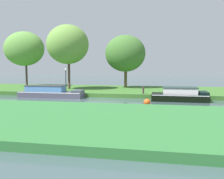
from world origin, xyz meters
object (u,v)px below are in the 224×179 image
at_px(willow_tree_centre, 68,44).
at_px(willow_tree_left, 24,49).
at_px(lamp_post, 66,77).
at_px(willow_tree_right, 125,53).
at_px(black_narrowboat, 180,95).
at_px(mooring_post_near, 143,90).
at_px(slate_barge, 50,92).
at_px(channel_buoy, 147,102).

bearing_deg(willow_tree_centre, willow_tree_left, 159.36).
relative_size(willow_tree_centre, lamp_post, 3.05).
height_order(willow_tree_left, willow_tree_centre, willow_tree_centre).
bearing_deg(willow_tree_right, willow_tree_left, -178.41).
xyz_separation_m(black_narrowboat, willow_tree_left, (-19.44, 7.18, 4.80)).
relative_size(lamp_post, mooring_post_near, 3.50).
bearing_deg(mooring_post_near, lamp_post, 173.34).
height_order(willow_tree_left, mooring_post_near, willow_tree_left).
height_order(slate_barge, mooring_post_near, slate_barge).
bearing_deg(slate_barge, black_narrowboat, -0.00).
xyz_separation_m(lamp_post, mooring_post_near, (8.40, -0.98, -1.22)).
bearing_deg(slate_barge, willow_tree_left, 133.71).
relative_size(willow_tree_right, lamp_post, 2.65).
height_order(willow_tree_left, channel_buoy, willow_tree_left).
bearing_deg(mooring_post_near, black_narrowboat, -21.98).
bearing_deg(channel_buoy, willow_tree_centre, 140.54).
distance_m(willow_tree_centre, channel_buoy, 13.52).
bearing_deg(black_narrowboat, willow_tree_left, 159.73).
distance_m(slate_barge, mooring_post_near, 9.26).
xyz_separation_m(willow_tree_left, willow_tree_centre, (7.06, -2.66, 0.25)).
relative_size(black_narrowboat, mooring_post_near, 7.04).
distance_m(black_narrowboat, willow_tree_right, 10.54).
height_order(willow_tree_right, mooring_post_near, willow_tree_right).
bearing_deg(black_narrowboat, mooring_post_near, 158.02).
bearing_deg(willow_tree_left, willow_tree_right, 1.59).
distance_m(willow_tree_centre, lamp_post, 4.23).
bearing_deg(willow_tree_right, willow_tree_centre, -154.21).
distance_m(mooring_post_near, channel_buoy, 4.84).
bearing_deg(black_narrowboat, willow_tree_right, 128.98).
bearing_deg(lamp_post, willow_tree_right, 42.25).
bearing_deg(slate_barge, mooring_post_near, 8.58).
relative_size(black_narrowboat, lamp_post, 2.01).
bearing_deg(black_narrowboat, lamp_post, 168.70).
xyz_separation_m(willow_tree_right, mooring_post_near, (2.69, -6.17, -3.86)).
xyz_separation_m(slate_barge, willow_tree_centre, (0.19, 4.52, 5.07)).
height_order(willow_tree_left, lamp_post, willow_tree_left).
height_order(willow_tree_centre, mooring_post_near, willow_tree_centre).
bearing_deg(willow_tree_centre, willow_tree_right, 25.79).
height_order(willow_tree_centre, channel_buoy, willow_tree_centre).
bearing_deg(willow_tree_left, black_narrowboat, -20.27).
bearing_deg(channel_buoy, willow_tree_left, 147.62).
bearing_deg(lamp_post, channel_buoy, -32.43).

